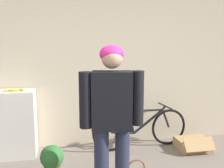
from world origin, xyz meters
TOP-DOWN VIEW (x-y plane):
  - wall_back at (0.00, 2.54)m, footprint 8.00×0.07m
  - side_shelf at (-1.46, 2.27)m, footprint 0.77×0.44m
  - person at (-0.16, 0.85)m, footprint 0.68×0.30m
  - bicycle at (0.57, 2.18)m, footprint 1.61×0.46m
  - banana at (-1.35, 2.22)m, footprint 0.31×0.09m
  - cardboard_box at (1.38, 1.96)m, footprint 0.51×0.47m
  - potted_plant at (-0.81, 1.34)m, footprint 0.29×0.29m

SIDE VIEW (x-z plane):
  - cardboard_box at x=1.38m, z-range -0.04..0.21m
  - potted_plant at x=-0.81m, z-range 0.03..0.50m
  - bicycle at x=0.57m, z-range -0.01..0.68m
  - side_shelf at x=-1.46m, z-range 0.00..1.00m
  - person at x=-0.16m, z-range 0.14..1.81m
  - banana at x=-1.35m, z-range 1.00..1.04m
  - wall_back at x=0.00m, z-range 0.00..2.60m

